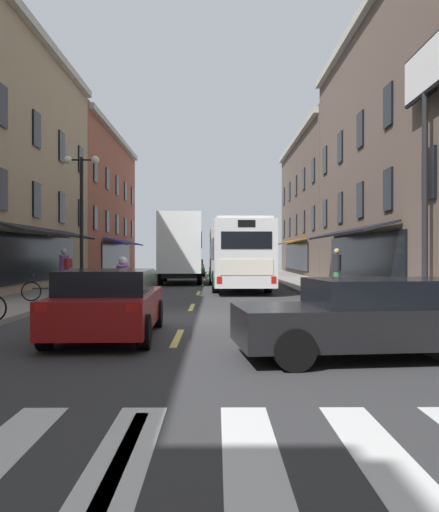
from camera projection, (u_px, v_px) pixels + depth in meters
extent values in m
cube|color=#333335|center=(187.00, 320.00, 14.66)|extent=(34.80, 80.00, 0.10)
cube|color=#DBCC4C|center=(123.00, 454.00, 4.66)|extent=(0.14, 2.40, 0.01)
cube|color=#DBCC4C|center=(178.00, 338.00, 11.16)|extent=(0.14, 2.40, 0.01)
cube|color=#DBCC4C|center=(192.00, 307.00, 17.66)|extent=(0.14, 2.40, 0.01)
cube|color=#DBCC4C|center=(198.00, 293.00, 24.16)|extent=(0.14, 2.40, 0.01)
cube|color=#DBCC4C|center=(202.00, 285.00, 30.66)|extent=(0.14, 2.40, 0.01)
cube|color=#DBCC4C|center=(205.00, 280.00, 37.16)|extent=(0.14, 2.40, 0.01)
cube|color=#DBCC4C|center=(206.00, 276.00, 43.66)|extent=(0.14, 2.40, 0.01)
cube|color=#DBCC4C|center=(208.00, 273.00, 50.16)|extent=(0.14, 2.40, 0.01)
cube|color=silver|center=(123.00, 454.00, 4.66)|extent=(0.50, 2.80, 0.01)
cube|color=silver|center=(251.00, 453.00, 4.66)|extent=(0.50, 2.80, 0.01)
cube|color=silver|center=(379.00, 453.00, 4.67)|extent=(0.50, 2.80, 0.01)
cube|color=gray|center=(404.00, 315.00, 14.69)|extent=(3.00, 80.00, 0.14)
cube|color=#B2AD9E|center=(38.00, 32.00, 24.58)|extent=(0.44, 19.40, 0.40)
cube|color=black|center=(37.00, 258.00, 24.61)|extent=(0.10, 12.00, 2.10)
cube|color=black|center=(52.00, 232.00, 24.61)|extent=(1.38, 11.20, 0.44)
cube|color=black|center=(2.00, 189.00, 20.60)|extent=(0.10, 1.00, 1.60)
cube|color=black|center=(37.00, 200.00, 24.60)|extent=(0.10, 1.00, 1.60)
cube|color=black|center=(62.00, 208.00, 28.60)|extent=(0.10, 1.00, 1.60)
cube|color=black|center=(81.00, 213.00, 32.60)|extent=(0.10, 1.00, 1.60)
cube|color=black|center=(2.00, 105.00, 20.59)|extent=(0.10, 1.00, 1.60)
cube|color=black|center=(37.00, 129.00, 24.59)|extent=(0.10, 1.00, 1.60)
cube|color=black|center=(62.00, 147.00, 28.59)|extent=(0.10, 1.00, 1.60)
cube|color=black|center=(81.00, 160.00, 32.59)|extent=(0.10, 1.00, 1.60)
cube|color=brown|center=(68.00, 204.00, 44.57)|extent=(8.00, 19.90, 11.68)
cube|color=#B2AD9E|center=(118.00, 138.00, 44.58)|extent=(0.44, 19.40, 0.40)
cube|color=black|center=(117.00, 257.00, 44.61)|extent=(0.10, 12.00, 2.10)
cube|color=navy|center=(126.00, 242.00, 44.61)|extent=(1.38, 11.20, 0.44)
cube|color=black|center=(96.00, 218.00, 36.60)|extent=(0.10, 1.00, 1.60)
cube|color=black|center=(107.00, 221.00, 40.60)|extent=(0.10, 1.00, 1.60)
cube|color=black|center=(117.00, 224.00, 44.60)|extent=(0.10, 1.00, 1.60)
cube|color=black|center=(125.00, 227.00, 48.60)|extent=(0.10, 1.00, 1.60)
cube|color=black|center=(132.00, 229.00, 52.60)|extent=(0.10, 1.00, 1.60)
cube|color=black|center=(96.00, 170.00, 36.59)|extent=(0.10, 1.00, 1.60)
cube|color=black|center=(107.00, 179.00, 40.59)|extent=(0.10, 1.00, 1.60)
cube|color=black|center=(117.00, 186.00, 44.59)|extent=(0.10, 1.00, 1.60)
cube|color=black|center=(125.00, 191.00, 48.59)|extent=(0.10, 1.00, 1.60)
cube|color=black|center=(132.00, 196.00, 52.59)|extent=(0.10, 1.00, 1.60)
cube|color=#B2AD9E|center=(359.00, 19.00, 24.67)|extent=(0.44, 19.40, 0.40)
cube|color=black|center=(360.00, 258.00, 24.70)|extent=(0.10, 12.00, 2.10)
cube|color=black|center=(345.00, 232.00, 24.69)|extent=(1.38, 11.20, 0.44)
cube|color=black|center=(429.00, 174.00, 16.69)|extent=(0.10, 1.00, 1.60)
cube|color=black|center=(388.00, 190.00, 20.69)|extent=(0.10, 1.00, 1.60)
cube|color=black|center=(360.00, 200.00, 24.69)|extent=(0.10, 1.00, 1.60)
cube|color=black|center=(340.00, 208.00, 28.69)|extent=(0.10, 1.00, 1.60)
cube|color=black|center=(325.00, 213.00, 32.69)|extent=(0.10, 1.00, 1.60)
cube|color=black|center=(429.00, 70.00, 16.68)|extent=(0.10, 1.00, 1.60)
cube|color=black|center=(388.00, 106.00, 20.68)|extent=(0.10, 1.00, 1.60)
cube|color=black|center=(360.00, 130.00, 24.68)|extent=(0.10, 1.00, 1.60)
cube|color=black|center=(340.00, 147.00, 28.68)|extent=(0.10, 1.00, 1.60)
cube|color=black|center=(325.00, 160.00, 32.68)|extent=(0.10, 1.00, 1.60)
cube|color=brown|center=(345.00, 206.00, 44.71)|extent=(8.00, 19.90, 11.44)
cube|color=#B2AD9E|center=(295.00, 141.00, 44.67)|extent=(0.44, 19.40, 0.40)
cube|color=black|center=(296.00, 257.00, 44.70)|extent=(0.10, 12.00, 2.10)
cube|color=brown|center=(287.00, 242.00, 44.69)|extent=(1.38, 11.20, 0.44)
cube|color=black|center=(313.00, 218.00, 36.69)|extent=(0.10, 1.00, 1.60)
cube|color=black|center=(304.00, 222.00, 40.69)|extent=(0.10, 1.00, 1.60)
cube|color=black|center=(296.00, 224.00, 44.69)|extent=(0.10, 1.00, 1.60)
cube|color=black|center=(289.00, 227.00, 48.69)|extent=(0.10, 1.00, 1.60)
cube|color=black|center=(284.00, 229.00, 52.69)|extent=(0.10, 1.00, 1.60)
cube|color=black|center=(313.00, 171.00, 36.68)|extent=(0.10, 1.00, 1.60)
cube|color=black|center=(304.00, 179.00, 40.68)|extent=(0.10, 1.00, 1.60)
cube|color=black|center=(296.00, 186.00, 44.68)|extent=(0.10, 1.00, 1.60)
cube|color=black|center=(289.00, 191.00, 48.68)|extent=(0.10, 1.00, 1.60)
cube|color=black|center=(284.00, 196.00, 52.68)|extent=(0.10, 1.00, 1.60)
cylinder|color=black|center=(425.00, 200.00, 16.23)|extent=(0.18, 0.18, 6.44)
cylinder|color=black|center=(425.00, 303.00, 16.24)|extent=(0.40, 0.40, 0.24)
cube|color=black|center=(425.00, 70.00, 16.22)|extent=(0.10, 3.18, 1.50)
cube|color=silver|center=(423.00, 70.00, 16.22)|extent=(0.04, 3.02, 1.34)
cube|color=silver|center=(427.00, 70.00, 16.22)|extent=(0.04, 3.02, 1.34)
cube|color=silver|center=(237.00, 254.00, 27.70)|extent=(2.90, 12.04, 2.83)
cube|color=silver|center=(237.00, 225.00, 27.69)|extent=(2.66, 10.84, 0.16)
cube|color=black|center=(236.00, 250.00, 28.00)|extent=(2.87, 9.64, 0.96)
cube|color=#19723F|center=(237.00, 276.00, 27.70)|extent=(2.92, 11.64, 0.36)
cube|color=black|center=(230.00, 250.00, 33.64)|extent=(2.25, 0.19, 1.10)
cube|color=black|center=(246.00, 240.00, 21.75)|extent=(2.05, 0.18, 0.70)
cube|color=silver|center=(246.00, 267.00, 21.75)|extent=(2.15, 0.16, 0.64)
cube|color=black|center=(246.00, 223.00, 21.74)|extent=(0.70, 0.12, 0.28)
cube|color=red|center=(219.00, 280.00, 21.70)|extent=(0.20, 0.09, 0.28)
cube|color=red|center=(274.00, 280.00, 21.78)|extent=(0.20, 0.09, 0.28)
cylinder|color=black|center=(212.00, 275.00, 31.64)|extent=(0.33, 1.01, 1.00)
cylinder|color=black|center=(252.00, 275.00, 31.72)|extent=(0.33, 1.01, 1.00)
cylinder|color=black|center=(216.00, 282.00, 24.18)|extent=(0.33, 1.01, 1.00)
cylinder|color=black|center=(268.00, 282.00, 24.26)|extent=(0.33, 1.01, 1.00)
cube|color=black|center=(182.00, 257.00, 34.95)|extent=(2.37, 2.27, 2.40)
cube|color=black|center=(183.00, 244.00, 36.00)|extent=(2.00, 0.17, 0.80)
cube|color=white|center=(180.00, 243.00, 31.37)|extent=(2.56, 5.03, 3.35)
cube|color=maroon|center=(201.00, 240.00, 31.42)|extent=(0.16, 2.97, 0.90)
cube|color=black|center=(181.00, 274.00, 32.47)|extent=(2.12, 6.81, 0.24)
cylinder|color=black|center=(165.00, 274.00, 34.71)|extent=(0.31, 0.91, 0.90)
cylinder|color=black|center=(199.00, 274.00, 34.79)|extent=(0.31, 0.91, 0.90)
cylinder|color=black|center=(160.00, 277.00, 30.59)|extent=(0.31, 0.91, 0.90)
cylinder|color=black|center=(199.00, 277.00, 30.68)|extent=(0.31, 0.91, 0.90)
cube|color=maroon|center=(109.00, 309.00, 11.25)|extent=(2.00, 4.48, 0.68)
cube|color=black|center=(107.00, 282.00, 11.07)|extent=(1.78, 2.44, 0.51)
cube|color=red|center=(41.00, 308.00, 9.03)|extent=(0.20, 0.07, 0.14)
cube|color=red|center=(132.00, 308.00, 9.09)|extent=(0.20, 0.07, 0.14)
cylinder|color=black|center=(82.00, 314.00, 12.73)|extent=(0.24, 0.65, 0.64)
cylinder|color=black|center=(157.00, 314.00, 12.79)|extent=(0.24, 0.65, 0.64)
cylinder|color=black|center=(45.00, 332.00, 9.71)|extent=(0.24, 0.65, 0.64)
cylinder|color=black|center=(144.00, 332.00, 9.77)|extent=(0.24, 0.65, 0.64)
cube|color=black|center=(377.00, 324.00, 9.00)|extent=(4.84, 2.36, 0.63)
cube|color=black|center=(388.00, 293.00, 9.02)|extent=(2.69, 1.97, 0.47)
cylinder|color=black|center=(294.00, 350.00, 7.94)|extent=(0.66, 0.29, 0.64)
cylinder|color=black|center=(269.00, 333.00, 9.68)|extent=(0.66, 0.29, 0.64)
cube|color=#144723|center=(192.00, 269.00, 43.84)|extent=(2.01, 4.36, 0.65)
cube|color=black|center=(192.00, 262.00, 43.67)|extent=(1.79, 2.37, 0.48)
cube|color=red|center=(182.00, 267.00, 41.68)|extent=(0.20, 0.07, 0.14)
cube|color=red|center=(202.00, 267.00, 41.74)|extent=(0.20, 0.07, 0.14)
cylinder|color=black|center=(182.00, 271.00, 45.26)|extent=(0.24, 0.65, 0.64)
cylinder|color=black|center=(203.00, 271.00, 45.33)|extent=(0.24, 0.65, 0.64)
cylinder|color=black|center=(181.00, 272.00, 42.36)|extent=(0.24, 0.65, 0.64)
cylinder|color=black|center=(203.00, 272.00, 42.42)|extent=(0.24, 0.65, 0.64)
cylinder|color=black|center=(125.00, 301.00, 16.34)|extent=(0.15, 0.63, 0.62)
cylinder|color=black|center=(121.00, 306.00, 14.90)|extent=(0.17, 0.63, 0.62)
cylinder|color=#B2B2B7|center=(125.00, 291.00, 16.22)|extent=(0.09, 0.33, 0.68)
ellipsoid|color=maroon|center=(124.00, 286.00, 15.80)|extent=(0.36, 0.58, 0.28)
cube|color=black|center=(122.00, 289.00, 15.40)|extent=(0.30, 0.58, 0.12)
cube|color=#B2B2B7|center=(123.00, 300.00, 15.62)|extent=(0.27, 0.42, 0.30)
cylinder|color=#B2B2B7|center=(125.00, 278.00, 16.12)|extent=(0.62, 0.09, 0.04)
cylinder|color=#66387F|center=(123.00, 275.00, 15.47)|extent=(0.37, 0.48, 0.66)
sphere|color=#B2B2B7|center=(123.00, 261.00, 15.58)|extent=(0.26, 0.26, 0.26)
cylinder|color=#66387F|center=(116.00, 301.00, 15.49)|extent=(0.17, 0.37, 0.56)
cylinder|color=#66387F|center=(129.00, 300.00, 15.52)|extent=(0.17, 0.37, 0.56)
torus|color=black|center=(31.00, 291.00, 18.33)|extent=(0.66, 0.20, 0.66)
torus|color=black|center=(63.00, 291.00, 18.58)|extent=(0.66, 0.20, 0.66)
cylinder|color=black|center=(47.00, 288.00, 18.46)|extent=(0.98, 0.27, 0.04)
cylinder|color=black|center=(53.00, 283.00, 18.50)|extent=(0.14, 0.07, 0.50)
cube|color=black|center=(54.00, 275.00, 18.50)|extent=(0.22, 0.16, 0.06)
cylinder|color=black|center=(34.00, 275.00, 18.35)|extent=(0.14, 0.47, 0.03)
cylinder|color=#B29947|center=(64.00, 284.00, 20.82)|extent=(0.28, 0.28, 0.87)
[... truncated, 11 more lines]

